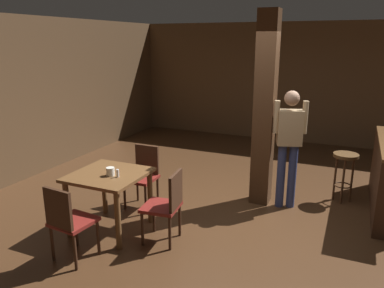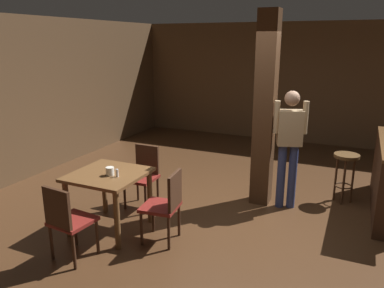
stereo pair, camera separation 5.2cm
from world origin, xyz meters
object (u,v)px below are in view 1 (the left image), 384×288
(chair_south, at_px, (68,220))
(salt_shaker, at_px, (118,173))
(chair_north, at_px, (143,173))
(napkin_cup, at_px, (110,172))
(standing_person, at_px, (289,141))
(dining_table, at_px, (109,184))
(bar_stool_near, at_px, (345,165))
(chair_east, at_px, (167,203))

(chair_south, height_order, salt_shaker, chair_south)
(chair_north, distance_m, napkin_cup, 0.92)
(salt_shaker, relative_size, standing_person, 0.06)
(chair_north, bearing_deg, dining_table, -91.22)
(dining_table, distance_m, salt_shaker, 0.27)
(standing_person, bearing_deg, bar_stool_near, 35.69)
(chair_south, bearing_deg, standing_person, 51.50)
(chair_north, relative_size, napkin_cup, 8.49)
(bar_stool_near, bearing_deg, chair_south, -132.18)
(napkin_cup, bearing_deg, chair_north, 93.75)
(chair_north, height_order, chair_east, same)
(chair_south, relative_size, standing_person, 0.52)
(standing_person, distance_m, bar_stool_near, 1.03)
(dining_table, bearing_deg, standing_person, 39.58)
(salt_shaker, bearing_deg, dining_table, 160.66)
(chair_north, distance_m, salt_shaker, 0.94)
(napkin_cup, distance_m, bar_stool_near, 3.45)
(dining_table, bearing_deg, bar_stool_near, 38.53)
(standing_person, bearing_deg, napkin_cup, -138.35)
(dining_table, relative_size, napkin_cup, 8.45)
(bar_stool_near, bearing_deg, napkin_cup, -139.97)
(bar_stool_near, bearing_deg, standing_person, -144.31)
(salt_shaker, bearing_deg, chair_south, -102.06)
(chair_south, relative_size, napkin_cup, 8.49)
(napkin_cup, relative_size, standing_person, 0.06)
(chair_east, bearing_deg, dining_table, -179.20)
(dining_table, height_order, chair_north, chair_north)
(napkin_cup, bearing_deg, standing_person, 41.65)
(dining_table, relative_size, chair_north, 1.00)
(chair_south, bearing_deg, salt_shaker, 77.94)
(chair_east, bearing_deg, chair_north, 135.18)
(chair_south, distance_m, salt_shaker, 0.81)
(chair_south, xyz_separation_m, chair_east, (0.79, 0.81, 0.00))
(salt_shaker, bearing_deg, standing_person, 43.58)
(dining_table, xyz_separation_m, standing_person, (1.95, 1.61, 0.37))
(standing_person, bearing_deg, dining_table, -140.42)
(chair_north, xyz_separation_m, chair_east, (0.80, -0.79, 0.00))
(chair_south, distance_m, chair_east, 1.13)
(dining_table, height_order, standing_person, standing_person)
(chair_north, xyz_separation_m, bar_stool_near, (2.69, 1.35, 0.07))
(dining_table, bearing_deg, salt_shaker, -19.34)
(chair_north, distance_m, chair_south, 1.60)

